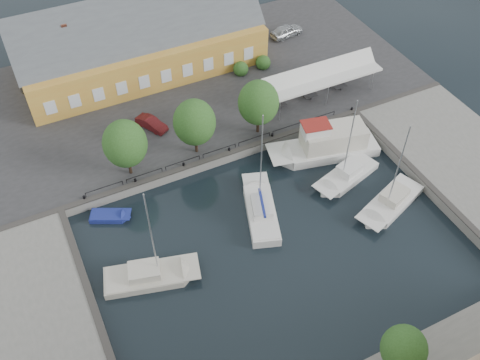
# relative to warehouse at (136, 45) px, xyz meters

# --- Properties ---
(ground) EXTENTS (140.00, 140.00, 0.00)m
(ground) POSITION_rel_warehouse_xyz_m (2.60, -28.36, -4.43)
(ground) COLOR black
(ground) RESTS_ON ground
(north_quay) EXTENTS (56.00, 26.00, 1.00)m
(north_quay) POSITION_rel_warehouse_xyz_m (2.60, -5.36, -3.93)
(north_quay) COLOR #2D2D30
(north_quay) RESTS_ON ground
(west_quay) EXTENTS (12.00, 24.00, 1.00)m
(west_quay) POSITION_rel_warehouse_xyz_m (-19.40, -30.36, -3.93)
(west_quay) COLOR slate
(west_quay) RESTS_ON ground
(east_quay) EXTENTS (12.00, 24.00, 1.00)m
(east_quay) POSITION_rel_warehouse_xyz_m (24.60, -30.36, -3.93)
(east_quay) COLOR slate
(east_quay) RESTS_ON ground
(quay_edge_fittings) EXTENTS (56.00, 24.72, 0.40)m
(quay_edge_fittings) POSITION_rel_warehouse_xyz_m (2.62, -23.61, -3.37)
(quay_edge_fittings) COLOR #383533
(quay_edge_fittings) RESTS_ON north_quay
(warehouse) EXTENTS (28.56, 14.00, 9.55)m
(warehouse) POSITION_rel_warehouse_xyz_m (0.00, 0.00, 0.00)
(warehouse) COLOR gold
(warehouse) RESTS_ON north_quay
(tent_canopy) EXTENTS (14.00, 4.00, 2.83)m
(tent_canopy) POSITION_rel_warehouse_xyz_m (16.60, -13.86, -0.74)
(tent_canopy) COLOR silver
(tent_canopy) RESTS_ON north_quay
(quay_trees) EXTENTS (18.20, 4.20, 6.30)m
(quay_trees) POSITION_rel_warehouse_xyz_m (0.60, -16.36, 0.45)
(quay_trees) COLOR black
(quay_trees) RESTS_ON north_quay
(car_silver) EXTENTS (4.75, 2.48, 1.54)m
(car_silver) POSITION_rel_warehouse_xyz_m (19.66, -1.16, -2.66)
(car_silver) COLOR #B8BCC0
(car_silver) RESTS_ON north_quay
(car_red) EXTENTS (2.91, 3.85, 1.22)m
(car_red) POSITION_rel_warehouse_xyz_m (-2.27, -10.85, -2.82)
(car_red) COLOR #581416
(car_red) RESTS_ON north_quay
(center_sailboat) EXTENTS (5.12, 8.79, 11.81)m
(center_sailboat) POSITION_rel_warehouse_xyz_m (3.05, -25.87, -4.06)
(center_sailboat) COLOR silver
(center_sailboat) RESTS_ON ground
(trawler) EXTENTS (11.98, 5.85, 5.00)m
(trawler) POSITION_rel_warehouse_xyz_m (13.06, -21.48, -3.41)
(trawler) COLOR silver
(trawler) RESTS_ON ground
(east_boat_a) EXTENTS (7.81, 4.50, 10.74)m
(east_boat_a) POSITION_rel_warehouse_xyz_m (12.90, -25.49, -4.17)
(east_boat_a) COLOR silver
(east_boat_a) RESTS_ON ground
(east_boat_b) EXTENTS (8.33, 5.21, 10.98)m
(east_boat_b) POSITION_rel_warehouse_xyz_m (14.65, -30.32, -4.17)
(east_boat_b) COLOR silver
(east_boat_b) RESTS_ON ground
(west_boat_b) EXTENTS (8.45, 4.72, 11.10)m
(west_boat_b) POSITION_rel_warehouse_xyz_m (-8.71, -28.11, -4.17)
(west_boat_b) COLOR beige
(west_boat_b) RESTS_ON ground
(launch_nw) EXTENTS (4.03, 2.99, 0.88)m
(launch_nw) POSITION_rel_warehouse_xyz_m (-9.81, -20.12, -4.34)
(launch_nw) COLOR navy
(launch_nw) RESTS_ON ground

